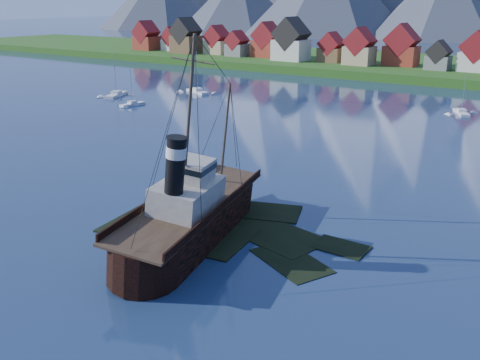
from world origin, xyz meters
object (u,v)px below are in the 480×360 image
Objects in this scene: tugboat_wreck at (197,211)px; sailboat_b at (132,105)px; sailboat_c at (197,92)px; sailboat_a at (116,95)px; sailboat_e at (461,113)px.

sailboat_b is (-65.44, 54.38, -2.85)m from tugboat_wreck.
sailboat_b is 25.53m from sailboat_c.
sailboat_c is (15.90, 17.53, 0.00)m from sailboat_a.
sailboat_c is at bearing 163.32° from sailboat_e.
sailboat_e is (88.44, 29.69, -0.06)m from sailboat_a.
tugboat_wreck is at bearing -118.09° from sailboat_c.
sailboat_c is at bearing 92.06° from sailboat_b.
tugboat_wreck is 2.46× the size of sailboat_c.
sailboat_e is at bearing -57.25° from sailboat_c.
sailboat_c is at bearing 114.98° from tugboat_wreck.
sailboat_a is 1.00× the size of sailboat_c.
sailboat_e is (8.59, 92.03, -2.88)m from tugboat_wreck.
tugboat_wreck is 101.34m from sailboat_a.
sailboat_a is 1.27× the size of sailboat_e.
sailboat_a is (-79.85, 62.34, -2.82)m from tugboat_wreck.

